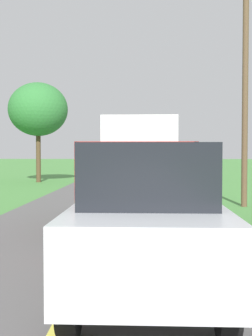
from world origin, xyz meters
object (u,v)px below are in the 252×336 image
object	(u,v)px
utility_pole_roadside	(245,84)
following_car	(147,218)
roadside_tree_near_left	(38,110)
banana_truck_near	(139,167)

from	to	relation	value
utility_pole_roadside	following_car	world-z (taller)	utility_pole_roadside
roadside_tree_near_left	banana_truck_near	bearing A→B (deg)	-67.25
utility_pole_roadside	following_car	distance (m)	10.96
following_car	roadside_tree_near_left	bearing A→B (deg)	106.77
banana_truck_near	utility_pole_roadside	xyz separation A→B (m)	(3.51, 3.47, 2.69)
banana_truck_near	following_car	distance (m)	6.52
utility_pole_roadside	roadside_tree_near_left	size ratio (longest dim) A/B	1.28
utility_pole_roadside	banana_truck_near	bearing A→B (deg)	-135.35
roadside_tree_near_left	utility_pole_roadside	bearing A→B (deg)	-49.61
following_car	utility_pole_roadside	bearing A→B (deg)	71.59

